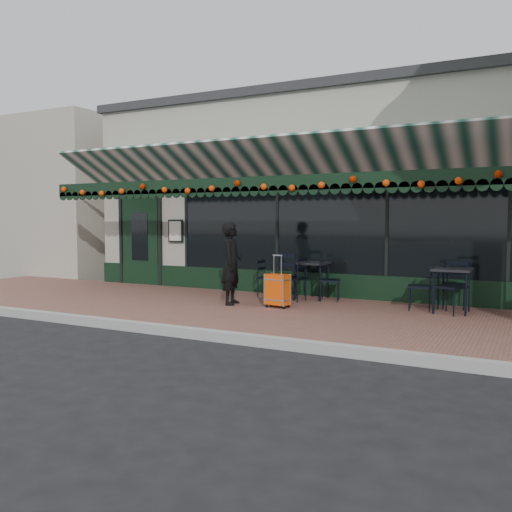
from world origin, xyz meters
The scene contains 16 objects.
ground centered at (0.00, 0.00, 0.00)m, with size 80.00×80.00×0.00m, color black.
sidewalk centered at (0.00, 2.00, 0.07)m, with size 18.00×4.00×0.15m, color brown.
curb centered at (0.00, -0.08, 0.07)m, with size 18.00×0.16×0.15m, color #9E9E99.
restaurant_building centered at (0.00, 7.84, 2.27)m, with size 12.00×9.60×4.50m.
neighbor_building_left centered at (-13.00, 8.00, 2.40)m, with size 12.00×8.00×4.80m, color #A29E8E.
woman centered at (-1.12, 2.18, 0.94)m, with size 0.57×0.38×1.57m, color black.
suitcase centered at (-0.18, 2.23, 0.47)m, with size 0.46×0.30×0.97m.
cafe_table_a centered at (2.75, 3.12, 0.85)m, with size 0.63×0.63×0.78m.
cafe_table_b centered at (-0.04, 3.60, 0.83)m, with size 0.61×0.61×0.75m.
chair_a_left centered at (2.21, 3.15, 0.57)m, with size 0.42×0.42×0.84m, color black, non-canonical shape.
chair_a_right centered at (2.73, 3.61, 0.58)m, with size 0.43×0.43×0.85m, color black, non-canonical shape.
chair_a_front centered at (2.75, 2.97, 0.61)m, with size 0.46×0.46×0.92m, color black, non-canonical shape.
chair_b_left centered at (-0.25, 3.15, 0.59)m, with size 0.44×0.44×0.88m, color black, non-canonical shape.
chair_b_right centered at (0.40, 3.46, 0.55)m, with size 0.40×0.40×0.81m, color black, non-canonical shape.
chair_b_front centered at (-0.44, 2.98, 0.62)m, with size 0.47×0.47×0.95m, color black, non-canonical shape.
chair_solo centered at (-0.97, 3.45, 0.54)m, with size 0.39×0.39×0.78m, color black, non-canonical shape.
Camera 1 is at (4.02, -6.76, 1.78)m, focal length 38.00 mm.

